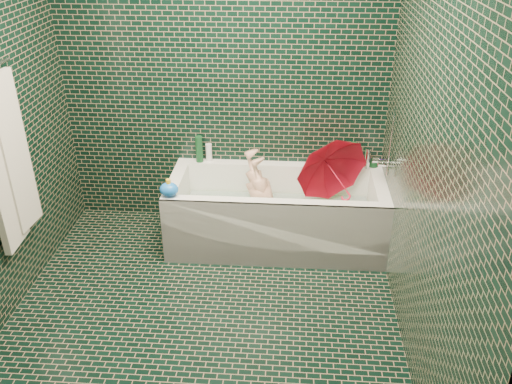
# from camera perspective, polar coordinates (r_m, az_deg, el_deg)

# --- Properties ---
(floor) EXTENTS (2.80, 2.80, 0.00)m
(floor) POSITION_cam_1_polar(r_m,az_deg,el_deg) (3.73, -5.68, -13.45)
(floor) COLOR black
(floor) RESTS_ON ground
(wall_back) EXTENTS (2.80, 0.00, 2.80)m
(wall_back) POSITION_cam_1_polar(r_m,az_deg,el_deg) (4.35, -3.46, 11.86)
(wall_back) COLOR black
(wall_back) RESTS_ON floor
(wall_front) EXTENTS (2.80, 0.00, 2.80)m
(wall_front) POSITION_cam_1_polar(r_m,az_deg,el_deg) (1.89, -14.45, -12.96)
(wall_front) COLOR black
(wall_front) RESTS_ON floor
(wall_right) EXTENTS (0.00, 2.80, 2.80)m
(wall_right) POSITION_cam_1_polar(r_m,az_deg,el_deg) (3.09, 17.72, 3.53)
(wall_right) COLOR black
(wall_right) RESTS_ON floor
(bathtub) EXTENTS (1.70, 0.75, 0.55)m
(bathtub) POSITION_cam_1_polar(r_m,az_deg,el_deg) (4.37, 2.14, -2.90)
(bathtub) COLOR white
(bathtub) RESTS_ON floor
(bath_mat) EXTENTS (1.35, 0.47, 0.01)m
(bath_mat) POSITION_cam_1_polar(r_m,az_deg,el_deg) (4.42, 2.14, -3.40)
(bath_mat) COLOR green
(bath_mat) RESTS_ON bathtub
(water) EXTENTS (1.48, 0.53, 0.00)m
(water) POSITION_cam_1_polar(r_m,az_deg,el_deg) (4.34, 2.17, -1.79)
(water) COLOR silver
(water) RESTS_ON bathtub
(towel) EXTENTS (0.08, 0.44, 1.12)m
(towel) POSITION_cam_1_polar(r_m,az_deg,el_deg) (3.76, -24.83, 2.95)
(towel) COLOR #BAB5AB
(towel) RESTS_ON towel_rail
(faucet) EXTENTS (0.18, 0.19, 0.55)m
(faucet) POSITION_cam_1_polar(r_m,az_deg,el_deg) (4.18, 13.53, 3.42)
(faucet) COLOR silver
(faucet) RESTS_ON wall_right
(child) EXTENTS (1.03, 0.60, 0.43)m
(child) POSITION_cam_1_polar(r_m,az_deg,el_deg) (4.35, 1.14, -1.56)
(child) COLOR tan
(child) RESTS_ON bathtub
(umbrella) EXTENTS (0.87, 0.84, 0.81)m
(umbrella) POSITION_cam_1_polar(r_m,az_deg,el_deg) (4.24, 8.53, 1.52)
(umbrella) COLOR red
(umbrella) RESTS_ON bathtub
(soap_bottle_a) EXTENTS (0.12, 0.12, 0.26)m
(soap_bottle_a) POSITION_cam_1_polar(r_m,az_deg,el_deg) (4.54, 11.38, 2.59)
(soap_bottle_a) COLOR white
(soap_bottle_a) RESTS_ON bathtub
(soap_bottle_b) EXTENTS (0.12, 0.12, 0.21)m
(soap_bottle_b) POSITION_cam_1_polar(r_m,az_deg,el_deg) (4.57, 12.47, 2.68)
(soap_bottle_b) COLOR #441E70
(soap_bottle_b) RESTS_ON bathtub
(soap_bottle_c) EXTENTS (0.15, 0.15, 0.15)m
(soap_bottle_c) POSITION_cam_1_polar(r_m,az_deg,el_deg) (4.54, 11.89, 2.54)
(soap_bottle_c) COLOR #124120
(soap_bottle_c) RESTS_ON bathtub
(bottle_right_tall) EXTENTS (0.06, 0.06, 0.21)m
(bottle_right_tall) POSITION_cam_1_polar(r_m,az_deg,el_deg) (4.50, 10.11, 3.91)
(bottle_right_tall) COLOR #124120
(bottle_right_tall) RESTS_ON bathtub
(bottle_right_pump) EXTENTS (0.05, 0.05, 0.17)m
(bottle_right_pump) POSITION_cam_1_polar(r_m,az_deg,el_deg) (4.50, 11.64, 3.51)
(bottle_right_pump) COLOR silver
(bottle_right_pump) RESTS_ON bathtub
(bottle_left_tall) EXTENTS (0.08, 0.08, 0.22)m
(bottle_left_tall) POSITION_cam_1_polar(r_m,az_deg,el_deg) (4.53, -6.00, 4.51)
(bottle_left_tall) COLOR #124120
(bottle_left_tall) RESTS_ON bathtub
(bottle_left_short) EXTENTS (0.05, 0.05, 0.15)m
(bottle_left_short) POSITION_cam_1_polar(r_m,az_deg,el_deg) (4.55, -4.98, 4.18)
(bottle_left_short) COLOR white
(bottle_left_short) RESTS_ON bathtub
(rubber_duck) EXTENTS (0.11, 0.07, 0.09)m
(rubber_duck) POSITION_cam_1_polar(r_m,az_deg,el_deg) (4.53, 9.56, 3.27)
(rubber_duck) COLOR yellow
(rubber_duck) RESTS_ON bathtub
(bath_toy) EXTENTS (0.16, 0.14, 0.14)m
(bath_toy) POSITION_cam_1_polar(r_m,az_deg,el_deg) (4.02, -9.15, 0.29)
(bath_toy) COLOR blue
(bath_toy) RESTS_ON bathtub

